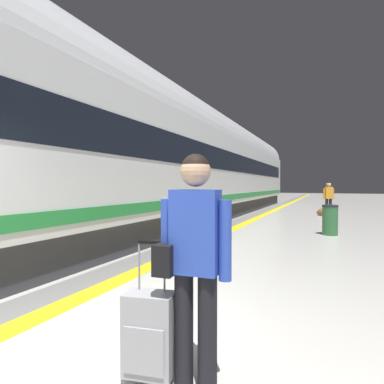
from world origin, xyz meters
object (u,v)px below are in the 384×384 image
(waste_bin, at_px, (330,220))
(traveller_foreground, at_px, (193,253))
(rolling_suitcase_foreground, at_px, (149,334))
(duffel_bag_near, at_px, (321,213))
(passenger_near, at_px, (329,196))
(high_speed_train, at_px, (182,160))

(waste_bin, bearing_deg, traveller_foreground, -96.48)
(rolling_suitcase_foreground, height_order, duffel_bag_near, rolling_suitcase_foreground)
(traveller_foreground, xyz_separation_m, passenger_near, (0.85, 14.71, -0.03))
(duffel_bag_near, bearing_deg, waste_bin, -86.43)
(high_speed_train, height_order, traveller_foreground, high_speed_train)
(rolling_suitcase_foreground, bearing_deg, traveller_foreground, 13.38)
(rolling_suitcase_foreground, height_order, waste_bin, rolling_suitcase_foreground)
(rolling_suitcase_foreground, bearing_deg, passenger_near, 85.43)
(high_speed_train, xyz_separation_m, waste_bin, (5.29, -0.67, -2.05))
(rolling_suitcase_foreground, distance_m, waste_bin, 8.30)
(rolling_suitcase_foreground, distance_m, passenger_near, 14.85)
(high_speed_train, xyz_separation_m, passenger_near, (5.22, 5.91, -1.53))
(rolling_suitcase_foreground, bearing_deg, waste_bin, 81.29)
(passenger_near, distance_m, duffel_bag_near, 0.92)
(rolling_suitcase_foreground, distance_m, duffel_bag_near, 14.55)
(passenger_near, bearing_deg, traveller_foreground, -93.30)
(rolling_suitcase_foreground, relative_size, duffel_bag_near, 2.45)
(traveller_foreground, bearing_deg, rolling_suitcase_foreground, -166.62)
(waste_bin, bearing_deg, high_speed_train, 172.74)
(high_speed_train, bearing_deg, traveller_foreground, -63.59)
(waste_bin, bearing_deg, duffel_bag_near, 93.57)
(traveller_foreground, distance_m, rolling_suitcase_foreground, 0.72)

